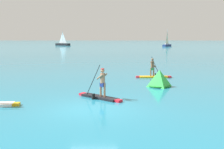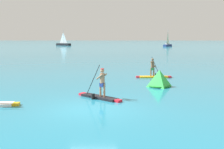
# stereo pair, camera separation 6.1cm
# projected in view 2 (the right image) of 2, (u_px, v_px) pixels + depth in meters

# --- Properties ---
(ground) EXTENTS (440.00, 440.00, 0.00)m
(ground) POSITION_uv_depth(u_px,v_px,m) (92.00, 108.00, 13.62)
(ground) COLOR teal
(paddleboarder_mid_center) EXTENTS (2.57, 2.24, 1.99)m
(paddleboarder_mid_center) POSITION_uv_depth(u_px,v_px,m) (100.00, 92.00, 15.75)
(paddleboarder_mid_center) COLOR black
(paddleboarder_mid_center) RESTS_ON ground
(paddleboarder_far_right) EXTENTS (3.01, 0.92, 1.78)m
(paddleboarder_far_right) POSITION_uv_depth(u_px,v_px,m) (153.00, 74.00, 23.83)
(paddleboarder_far_right) COLOR yellow
(paddleboarder_far_right) RESTS_ON ground
(race_marker_buoy) EXTENTS (1.59, 1.59, 1.17)m
(race_marker_buoy) POSITION_uv_depth(u_px,v_px,m) (159.00, 79.00, 19.48)
(race_marker_buoy) COLOR green
(race_marker_buoy) RESTS_ON ground
(sailboat_left_horizon) EXTENTS (6.06, 4.60, 5.68)m
(sailboat_left_horizon) POSITION_uv_depth(u_px,v_px,m) (63.00, 44.00, 106.37)
(sailboat_left_horizon) COLOR black
(sailboat_left_horizon) RESTS_ON ground
(sailboat_right_horizon) EXTENTS (3.64, 4.44, 5.83)m
(sailboat_right_horizon) POSITION_uv_depth(u_px,v_px,m) (168.00, 44.00, 96.29)
(sailboat_right_horizon) COLOR navy
(sailboat_right_horizon) RESTS_ON ground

